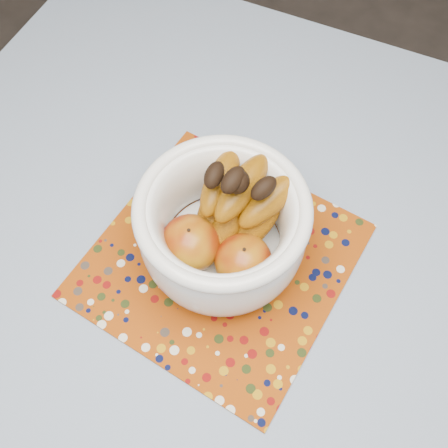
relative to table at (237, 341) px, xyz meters
name	(u,v)px	position (x,y,z in m)	size (l,w,h in m)	color
table	(237,341)	(0.00, 0.00, 0.00)	(1.20, 1.20, 0.75)	brown
tablecloth	(238,326)	(0.00, 0.00, 0.08)	(1.32, 1.32, 0.01)	slate
placemat	(220,260)	(-0.07, 0.08, 0.09)	(0.37, 0.37, 0.00)	#8A3607
fruit_bowl	(227,224)	(-0.06, 0.10, 0.18)	(0.25, 0.25, 0.20)	white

